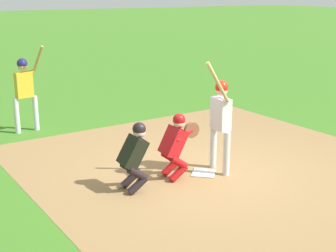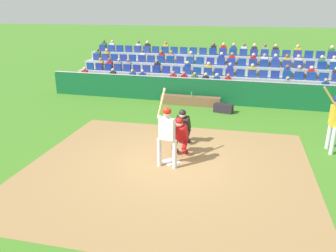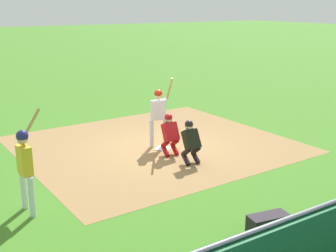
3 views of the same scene
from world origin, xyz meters
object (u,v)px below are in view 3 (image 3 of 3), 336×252
batter_at_plate (159,111)px  equipment_duffel_bag (268,224)px  catcher_crouching (170,132)px  home_plate_marker (163,148)px  home_plate_umpire (191,140)px  on_deck_batter (25,162)px

batter_at_plate → equipment_duffel_bag: bearing=-100.3°
catcher_crouching → equipment_duffel_bag: catcher_crouching is taller
equipment_duffel_bag → batter_at_plate: bearing=89.7°
home_plate_marker → batter_at_plate: bearing=79.9°
catcher_crouching → equipment_duffel_bag: bearing=-100.1°
batter_at_plate → home_plate_umpire: batter_at_plate is taller
catcher_crouching → batter_at_plate: bearing=79.1°
catcher_crouching → on_deck_batter: (-4.62, -1.49, 0.46)m
home_plate_umpire → equipment_duffel_bag: home_plate_umpire is taller
batter_at_plate → on_deck_batter: (-4.79, -2.39, 0.03)m
batter_at_plate → home_plate_umpire: 1.90m
home_plate_marker → home_plate_umpire: size_ratio=0.35×
home_plate_marker → home_plate_umpire: 1.65m
home_plate_marker → on_deck_batter: on_deck_batter is taller
home_plate_umpire → on_deck_batter: on_deck_batter is taller
equipment_duffel_bag → on_deck_batter: bearing=147.2°
home_plate_umpire → home_plate_marker: bearing=89.0°
equipment_duffel_bag → on_deck_batter: 5.18m
batter_at_plate → home_plate_umpire: bearing=-92.7°
batter_at_plate → on_deck_batter: bearing=-153.5°
home_plate_marker → equipment_duffel_bag: 5.61m
home_plate_marker → equipment_duffel_bag: bearing=-100.3°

